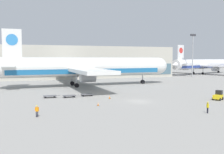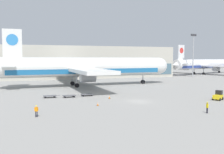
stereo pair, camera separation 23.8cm
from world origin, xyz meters
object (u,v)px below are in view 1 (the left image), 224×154
object	(u,v)px
light_mast	(193,52)
airplane_main	(85,68)
ground_crew_near	(208,106)
traffic_cone_near	(98,104)
baggage_dolly_second	(69,96)
baggage_dolly_third	(87,94)
ground_crew_far	(37,110)
baggage_tug_mid	(218,96)
traffic_cone_far	(110,97)
airplane_distant	(201,65)
baggage_dolly_lead	(50,96)

from	to	relation	value
light_mast	airplane_main	bearing A→B (deg)	-157.69
ground_crew_near	traffic_cone_near	xyz separation A→B (m)	(-14.88, 11.55, -0.77)
light_mast	baggage_dolly_second	world-z (taller)	light_mast
baggage_dolly_second	baggage_dolly_third	xyz separation A→B (m)	(4.21, 0.71, 0.00)
light_mast	baggage_dolly_third	xyz separation A→B (m)	(-61.64, -44.46, -11.52)
light_mast	traffic_cone_near	distance (m)	85.19
ground_crew_near	ground_crew_far	bearing A→B (deg)	90.16
baggage_tug_mid	baggage_dolly_second	distance (m)	32.05
baggage_dolly_third	traffic_cone_far	xyz separation A→B (m)	(3.78, -5.33, -0.00)
airplane_main	traffic_cone_near	size ratio (longest dim) A/B	88.96
airplane_distant	traffic_cone_near	xyz separation A→B (m)	(-79.12, -71.44, -4.99)
baggage_dolly_second	ground_crew_far	xyz separation A→B (m)	(-7.53, -17.34, 0.67)
baggage_dolly_lead	light_mast	bearing A→B (deg)	30.08
airplane_main	baggage_dolly_second	world-z (taller)	airplane_main
baggage_dolly_third	ground_crew_near	distance (m)	27.79
light_mast	airplane_distant	world-z (taller)	light_mast
light_mast	baggage_dolly_lead	bearing A→B (deg)	-147.68
baggage_dolly_lead	baggage_dolly_third	xyz separation A→B (m)	(8.36, -0.18, 0.00)
airplane_distant	baggage_tug_mid	distance (m)	90.78
light_mast	ground_crew_far	world-z (taller)	light_mast
airplane_distant	traffic_cone_far	xyz separation A→B (m)	(-74.58, -64.39, -4.92)
baggage_tug_mid	ground_crew_near	xyz separation A→B (m)	(-10.76, -9.77, 0.22)
ground_crew_near	airplane_distant	bearing A→B (deg)	-24.77
airplane_main	baggage_dolly_lead	bearing A→B (deg)	-123.37
light_mast	airplane_main	world-z (taller)	light_mast
airplane_main	ground_crew_near	distance (m)	46.11
baggage_tug_mid	traffic_cone_near	world-z (taller)	baggage_tug_mid
airplane_main	ground_crew_near	world-z (taller)	airplane_main
airplane_main	ground_crew_far	xyz separation A→B (m)	(-15.78, -38.87, -4.78)
baggage_dolly_second	traffic_cone_far	bearing A→B (deg)	-32.30
airplane_distant	baggage_dolly_second	xyz separation A→B (m)	(-82.57, -59.77, -4.92)
airplane_distant	baggage_dolly_third	world-z (taller)	airplane_distant
baggage_dolly_lead	airplane_distant	bearing A→B (deg)	31.94
baggage_dolly_lead	ground_crew_near	bearing A→B (deg)	-49.23
ground_crew_near	traffic_cone_near	size ratio (longest dim) A/B	2.81
airplane_main	ground_crew_far	size ratio (longest dim) A/B	32.55
traffic_cone_near	light_mast	bearing A→B (deg)	42.32
airplane_distant	ground_crew_far	bearing A→B (deg)	-159.48
airplane_main	baggage_tug_mid	xyz separation A→B (m)	(20.83, -34.97, -4.96)
light_mast	traffic_cone_near	size ratio (longest dim) A/B	31.01
baggage_dolly_lead	traffic_cone_near	bearing A→B (deg)	-61.04
baggage_tug_mid	ground_crew_near	size ratio (longest dim) A/B	1.53
airplane_distant	baggage_dolly_third	size ratio (longest dim) A/B	13.56
airplane_distant	traffic_cone_far	world-z (taller)	airplane_distant
baggage_dolly_lead	ground_crew_far	bearing A→B (deg)	-102.72
airplane_main	traffic_cone_far	world-z (taller)	airplane_main
baggage_dolly_lead	baggage_dolly_second	bearing A→B (deg)	-14.23
baggage_tug_mid	ground_crew_far	world-z (taller)	baggage_tug_mid
airplane_distant	traffic_cone_near	distance (m)	106.72
baggage_tug_mid	baggage_dolly_lead	size ratio (longest dim) A/B	0.76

